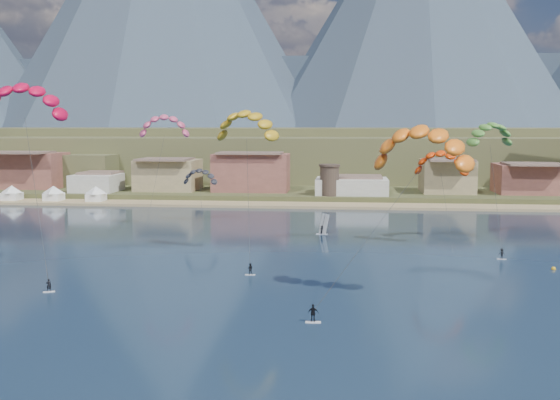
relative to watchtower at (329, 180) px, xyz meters
name	(u,v)px	position (x,y,z in m)	size (l,w,h in m)	color
ground	(247,332)	(-5.00, -114.00, -6.37)	(2400.00, 2400.00, 0.00)	black
beach	(309,205)	(-5.00, -8.00, -6.12)	(2200.00, 12.00, 0.90)	tan
land	(338,148)	(-5.00, 446.00, -6.37)	(2200.00, 900.00, 4.00)	#4F4D2B
foothills	(376,153)	(17.39, 118.47, 2.71)	(940.00, 210.00, 18.00)	brown
mountain_ridge	(331,28)	(-19.60, 709.65, 143.94)	(2060.00, 480.00, 400.00)	#2B3947
town	(176,171)	(-45.00, 8.00, 1.63)	(400.00, 24.00, 12.00)	beige
watchtower	(329,180)	(0.00, 0.00, 0.00)	(5.82, 5.82, 8.60)	#47382D
beach_tents	(32,189)	(-81.25, -8.00, -2.66)	(43.40, 6.40, 5.00)	white
kitesurfer_red	(24,96)	(-39.87, -90.60, 18.69)	(14.40, 13.99, 28.70)	silver
kitesurfer_yellow	(247,121)	(-11.07, -74.94, 15.33)	(11.89, 17.95, 25.81)	silver
kitesurfer_orange	(422,141)	(13.52, -100.54, 12.84)	(19.56, 14.49, 24.38)	silver
kitesurfer_green	(491,132)	(29.64, -60.69, 13.62)	(9.96, 17.32, 23.63)	silver
distant_kite_pink	(164,122)	(-31.50, -50.32, 15.33)	(10.96, 7.12, 24.69)	#262626
distant_kite_dark	(200,174)	(-27.14, -38.42, 4.18)	(8.10, 5.85, 13.77)	#262626
distant_kite_orange	(441,159)	(21.02, -63.04, 8.96)	(10.43, 7.58, 18.53)	#262626
windsurfer	(323,228)	(0.28, -52.53, -5.09)	(2.28, 2.48, 4.03)	silver
buoy	(554,269)	(35.24, -80.30, -6.26)	(0.66, 0.66, 0.66)	gold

